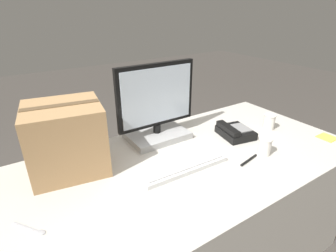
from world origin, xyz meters
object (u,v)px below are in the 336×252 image
at_px(monitor, 157,111).
at_px(paper_cup_left, 265,146).
at_px(pen_marker, 249,160).
at_px(desk_phone, 235,132).
at_px(keyboard, 181,165).
at_px(paper_cup_right, 269,122).
at_px(spoon, 34,230).
at_px(sticky_note_pad, 327,138).
at_px(cardboard_box, 67,138).

height_order(monitor, paper_cup_left, monitor).
bearing_deg(pen_marker, desk_phone, -131.67).
distance_m(keyboard, paper_cup_right, 0.72).
distance_m(paper_cup_left, spoon, 1.12).
height_order(keyboard, desk_phone, desk_phone).
xyz_separation_m(spoon, pen_marker, (0.99, -0.11, 0.00)).
distance_m(spoon, sticky_note_pad, 1.60).
bearing_deg(paper_cup_right, cardboard_box, 168.61).
relative_size(paper_cup_left, sticky_note_pad, 1.02).
bearing_deg(sticky_note_pad, cardboard_box, 159.45).
bearing_deg(paper_cup_right, paper_cup_left, -146.09).
bearing_deg(desk_phone, cardboard_box, 179.19).
height_order(monitor, spoon, monitor).
xyz_separation_m(paper_cup_right, spoon, (-1.39, -0.09, -0.05)).
bearing_deg(monitor, pen_marker, -61.16).
distance_m(keyboard, sticky_note_pad, 0.94).
bearing_deg(desk_phone, pen_marker, -110.02).
relative_size(cardboard_box, sticky_note_pad, 4.05).
xyz_separation_m(monitor, cardboard_box, (-0.51, -0.04, -0.01)).
relative_size(keyboard, sticky_note_pad, 4.90).
xyz_separation_m(paper_cup_left, cardboard_box, (-0.89, 0.43, 0.11)).
distance_m(keyboard, spoon, 0.67).
bearing_deg(pen_marker, cardboard_box, -39.83).
distance_m(monitor, cardboard_box, 0.52).
distance_m(paper_cup_right, cardboard_box, 1.21).
xyz_separation_m(monitor, keyboard, (-0.06, -0.33, -0.16)).
relative_size(monitor, sticky_note_pad, 5.11).
distance_m(paper_cup_left, cardboard_box, 1.00).
relative_size(spoon, cardboard_box, 0.33).
height_order(monitor, cardboard_box, monitor).
height_order(pen_marker, sticky_note_pad, pen_marker).
bearing_deg(paper_cup_left, sticky_note_pad, -10.20).
relative_size(paper_cup_left, spoon, 0.75).
bearing_deg(sticky_note_pad, paper_cup_right, 124.71).
height_order(keyboard, spoon, keyboard).
xyz_separation_m(spoon, sticky_note_pad, (1.58, -0.19, 0.00)).
xyz_separation_m(desk_phone, cardboard_box, (-0.92, 0.19, 0.13)).
xyz_separation_m(keyboard, spoon, (-0.67, -0.04, -0.01)).
height_order(monitor, desk_phone, monitor).
distance_m(monitor, pen_marker, 0.57).
bearing_deg(keyboard, desk_phone, 13.19).
height_order(monitor, paper_cup_right, monitor).
relative_size(monitor, paper_cup_left, 5.02).
distance_m(paper_cup_right, pen_marker, 0.45).
bearing_deg(paper_cup_left, keyboard, 162.12).
distance_m(keyboard, cardboard_box, 0.56).
xyz_separation_m(paper_cup_left, spoon, (-1.11, 0.10, -0.05)).
bearing_deg(paper_cup_left, pen_marker, -178.33).
relative_size(paper_cup_left, paper_cup_right, 0.98).
bearing_deg(paper_cup_right, pen_marker, -154.22).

